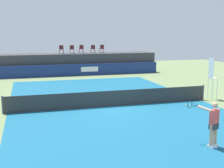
{
  "coord_description": "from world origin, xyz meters",
  "views": [
    {
      "loc": [
        -4.91,
        -16.71,
        4.31
      ],
      "look_at": [
        0.56,
        2.0,
        1.0
      ],
      "focal_mm": 47.8,
      "sensor_mm": 36.0,
      "label": 1
    }
  ],
  "objects": [
    {
      "name": "spectator_chair_right",
      "position": [
        2.2,
        15.03,
        2.69
      ],
      "size": [
        0.46,
        0.46,
        0.89
      ],
      "color": "#561919",
      "rests_on": "spectator_platform"
    },
    {
      "name": "court_inner",
      "position": [
        0.0,
        0.0,
        0.0
      ],
      "size": [
        12.0,
        22.0,
        0.0
      ],
      "primitive_type": "cube",
      "color": "#16597A",
      "rests_on": "ground"
    },
    {
      "name": "spectator_chair_far_right",
      "position": [
        3.25,
        15.25,
        2.69
      ],
      "size": [
        0.47,
        0.47,
        0.89
      ],
      "color": "#561919",
      "rests_on": "spectator_platform"
    },
    {
      "name": "spectator_platform",
      "position": [
        0.0,
        15.3,
        1.1
      ],
      "size": [
        18.0,
        2.8,
        2.2
      ],
      "primitive_type": "cube",
      "color": "#38383D",
      "rests_on": "ground"
    },
    {
      "name": "spectator_chair_far_left",
      "position": [
        -1.17,
        15.25,
        2.69
      ],
      "size": [
        0.47,
        0.47,
        0.89
      ],
      "color": "#561919",
      "rests_on": "spectator_platform"
    },
    {
      "name": "umpire_chair",
      "position": [
        6.79,
        -0.02,
        1.59
      ],
      "size": [
        0.5,
        0.5,
        2.76
      ],
      "color": "white",
      "rests_on": "ground"
    },
    {
      "name": "tennis_ball",
      "position": [
        4.3,
        -1.13,
        0.04
      ],
      "size": [
        0.07,
        0.07,
        0.07
      ],
      "primitive_type": "sphere",
      "color": "#D8EA33",
      "rests_on": "court_inner"
    },
    {
      "name": "sponsor_wall",
      "position": [
        0.01,
        13.5,
        0.6
      ],
      "size": [
        18.0,
        0.22,
        1.2
      ],
      "color": "navy",
      "rests_on": "ground"
    },
    {
      "name": "net_post_near",
      "position": [
        -6.2,
        0.0,
        0.5
      ],
      "size": [
        0.1,
        0.1,
        1.0
      ],
      "primitive_type": "cylinder",
      "color": "#4C4C51",
      "rests_on": "ground"
    },
    {
      "name": "ground_plane",
      "position": [
        0.0,
        3.0,
        0.0
      ],
      "size": [
        48.0,
        48.0,
        0.0
      ],
      "primitive_type": "plane",
      "color": "#6B7F51"
    },
    {
      "name": "net_post_far",
      "position": [
        6.2,
        0.0,
        0.5
      ],
      "size": [
        0.1,
        0.1,
        1.0
      ],
      "primitive_type": "cylinder",
      "color": "#4C4C51",
      "rests_on": "ground"
    },
    {
      "name": "spectator_chair_center",
      "position": [
        1.01,
        15.44,
        2.69
      ],
      "size": [
        0.44,
        0.44,
        0.89
      ],
      "color": "#561919",
      "rests_on": "spectator_platform"
    },
    {
      "name": "tennis_net",
      "position": [
        0.0,
        0.0,
        0.47
      ],
      "size": [
        12.4,
        0.02,
        0.95
      ],
      "primitive_type": "cube",
      "color": "#2D2D2D",
      "rests_on": "ground"
    },
    {
      "name": "tennis_player",
      "position": [
        1.84,
        -7.31,
        0.96
      ],
      "size": [
        0.98,
        1.09,
        1.77
      ],
      "color": "white",
      "rests_on": "court_inner"
    },
    {
      "name": "spectator_chair_left",
      "position": [
        -0.08,
        15.09,
        2.69
      ],
      "size": [
        0.48,
        0.48,
        0.89
      ],
      "color": "#561919",
      "rests_on": "spectator_platform"
    }
  ]
}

